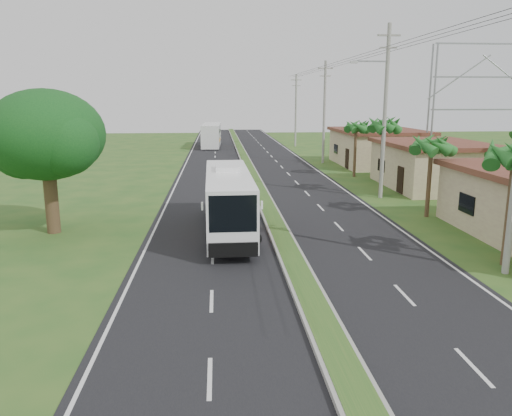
{
  "coord_description": "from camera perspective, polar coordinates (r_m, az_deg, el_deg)",
  "views": [
    {
      "loc": [
        -3.21,
        -16.57,
        7.0
      ],
      "look_at": [
        -1.37,
        7.07,
        1.8
      ],
      "focal_mm": 35.0,
      "sensor_mm": 36.0,
      "label": 1
    }
  ],
  "objects": [
    {
      "name": "shade_tree",
      "position": [
        28.11,
        -23.09,
        7.37
      ],
      "size": [
        6.3,
        6.0,
        7.54
      ],
      "color": "#473321",
      "rests_on": "ground"
    },
    {
      "name": "ground",
      "position": [
        18.28,
        6.12,
        -10.23
      ],
      "size": [
        180.0,
        180.0,
        0.0
      ],
      "primitive_type": "plane",
      "color": "#28551F",
      "rests_on": "ground"
    },
    {
      "name": "palm_verge_d",
      "position": [
        46.36,
        11.37,
        9.1
      ],
      "size": [
        2.4,
        2.4,
        5.25
      ],
      "color": "#473321",
      "rests_on": "ground"
    },
    {
      "name": "utility_pole_b",
      "position": [
        36.5,
        14.49,
        10.82
      ],
      "size": [
        3.2,
        0.28,
        12.0
      ],
      "color": "gray",
      "rests_on": "ground"
    },
    {
      "name": "motorcyclist",
      "position": [
        24.0,
        -1.4,
        -2.65
      ],
      "size": [
        1.81,
        0.6,
        2.21
      ],
      "rotation": [
        0.0,
        0.0,
        0.06
      ],
      "color": "black",
      "rests_on": "ground"
    },
    {
      "name": "median_strip",
      "position": [
        37.36,
        0.57,
        1.73
      ],
      "size": [
        1.2,
        160.0,
        0.18
      ],
      "color": "gray",
      "rests_on": "ground"
    },
    {
      "name": "shop_mid",
      "position": [
        42.55,
        19.52,
        4.72
      ],
      "size": [
        7.6,
        10.6,
        3.67
      ],
      "color": "tan",
      "rests_on": "ground"
    },
    {
      "name": "utility_pole_d",
      "position": [
        75.5,
        4.57,
        11.14
      ],
      "size": [
        1.6,
        0.28,
        10.5
      ],
      "color": "gray",
      "rests_on": "ground"
    },
    {
      "name": "lane_edge_left",
      "position": [
        37.4,
        -9.72,
        1.4
      ],
      "size": [
        0.12,
        160.0,
        0.01
      ],
      "primitive_type": "cube",
      "color": "silver",
      "rests_on": "ground"
    },
    {
      "name": "utility_pole_c",
      "position": [
        55.83,
        7.81,
        10.9
      ],
      "size": [
        1.6,
        0.28,
        11.0
      ],
      "color": "gray",
      "rests_on": "ground"
    },
    {
      "name": "lane_edge_right",
      "position": [
        38.54,
        10.55,
        1.69
      ],
      "size": [
        0.12,
        160.0,
        0.01
      ],
      "primitive_type": "cube",
      "color": "silver",
      "rests_on": "ground"
    },
    {
      "name": "palm_verge_b",
      "position": [
        31.35,
        19.44,
        6.83
      ],
      "size": [
        2.4,
        2.4,
        5.05
      ],
      "color": "#473321",
      "rests_on": "ground"
    },
    {
      "name": "billboard_lattice",
      "position": [
        52.96,
        24.47,
        11.1
      ],
      "size": [
        10.18,
        1.18,
        12.07
      ],
      "color": "gray",
      "rests_on": "ground"
    },
    {
      "name": "coach_bus_main",
      "position": [
        26.34,
        -3.19,
        1.24
      ],
      "size": [
        2.43,
        10.86,
        3.5
      ],
      "rotation": [
        0.0,
        0.0,
        0.01
      ],
      "color": "white",
      "rests_on": "ground"
    },
    {
      "name": "shop_far",
      "position": [
        55.55,
        13.73,
        6.78
      ],
      "size": [
        8.6,
        11.6,
        3.82
      ],
      "color": "tan",
      "rests_on": "ground"
    },
    {
      "name": "road_asphalt",
      "position": [
        37.38,
        0.57,
        1.59
      ],
      "size": [
        14.0,
        160.0,
        0.02
      ],
      "primitive_type": "cube",
      "color": "black",
      "rests_on": "ground"
    },
    {
      "name": "palm_verge_c",
      "position": [
        37.59,
        14.38,
        9.12
      ],
      "size": [
        2.4,
        2.4,
        5.85
      ],
      "color": "#473321",
      "rests_on": "ground"
    },
    {
      "name": "coach_bus_far",
      "position": [
        75.24,
        -5.11,
        8.44
      ],
      "size": [
        2.87,
        11.61,
        3.36
      ],
      "rotation": [
        0.0,
        0.0,
        -0.03
      ],
      "color": "white",
      "rests_on": "ground"
    }
  ]
}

